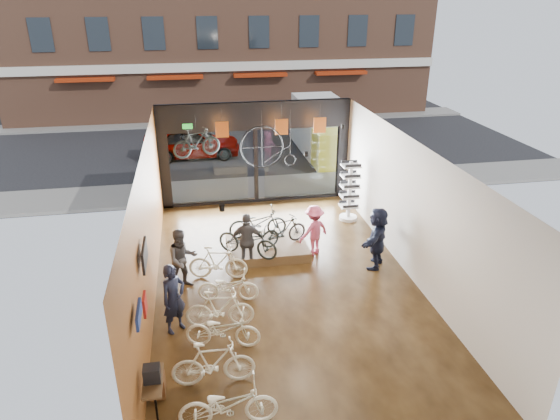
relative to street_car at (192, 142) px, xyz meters
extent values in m
cube|color=black|center=(2.30, -12.00, -0.79)|extent=(7.00, 12.00, 0.04)
cube|color=black|center=(2.30, -12.00, 3.05)|extent=(7.00, 12.00, 0.04)
cube|color=brown|center=(-1.22, -12.00, 1.13)|extent=(0.04, 12.00, 3.80)
cube|color=beige|center=(5.82, -12.00, 1.13)|extent=(0.04, 12.00, 3.80)
cube|color=beige|center=(2.30, -18.02, 1.13)|extent=(7.00, 0.04, 3.80)
cube|color=#198C26|center=(-0.10, -6.12, 2.28)|extent=(0.35, 0.06, 0.18)
cube|color=black|center=(2.30, 3.00, -0.78)|extent=(30.00, 18.00, 0.02)
cube|color=slate|center=(2.30, -4.80, -0.71)|extent=(30.00, 2.40, 0.12)
cube|color=slate|center=(2.30, 7.00, -0.71)|extent=(30.00, 2.00, 0.12)
imported|color=gray|center=(0.00, 0.00, 0.00)|extent=(4.52, 1.82, 1.54)
imported|color=white|center=(0.35, -16.62, -0.29)|extent=(1.85, 0.70, 0.96)
imported|color=white|center=(0.14, -15.51, -0.26)|extent=(1.72, 0.54, 1.02)
imported|color=white|center=(0.41, -14.35, -0.33)|extent=(1.77, 0.94, 0.88)
imported|color=white|center=(0.39, -13.61, -0.28)|extent=(1.67, 0.62, 0.98)
imported|color=white|center=(0.68, -12.54, -0.36)|extent=(1.63, 0.78, 0.82)
imported|color=white|center=(0.49, -11.41, -0.28)|extent=(1.71, 0.80, 0.99)
cube|color=#472A1A|center=(2.06, -10.14, -0.62)|extent=(2.40, 1.80, 0.30)
imported|color=black|center=(1.40, -10.78, 0.02)|extent=(1.92, 1.58, 0.98)
imported|color=black|center=(2.56, -10.27, -0.01)|extent=(1.59, 0.92, 0.92)
imported|color=black|center=(1.85, -9.62, 0.01)|extent=(1.83, 0.69, 0.95)
imported|color=#161C33|center=(-0.64, -13.56, 0.10)|extent=(0.75, 0.72, 1.74)
imported|color=#3F3F44|center=(-0.45, -11.71, 0.09)|extent=(1.01, 0.90, 1.72)
imported|color=#3F3F44|center=(1.38, -10.91, 0.07)|extent=(1.04, 0.57, 1.68)
imported|color=#CC4C72|center=(3.44, -10.49, 0.02)|extent=(1.18, 0.97, 1.58)
imported|color=#161C33|center=(5.04, -11.53, 0.15)|extent=(1.38, 1.73, 1.84)
imported|color=black|center=(0.16, -7.80, 2.16)|extent=(1.64, 0.92, 0.95)
cube|color=#CC5919|center=(1.06, -6.80, 2.28)|extent=(0.45, 0.03, 0.55)
cube|color=#CC5919|center=(3.12, -6.80, 2.28)|extent=(0.45, 0.03, 0.55)
cube|color=#CC5919|center=(4.49, -6.80, 2.28)|extent=(0.45, 0.03, 0.55)
camera|label=1|loc=(0.06, -23.56, 6.60)|focal=32.00mm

